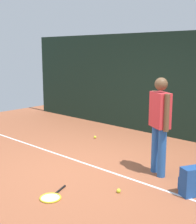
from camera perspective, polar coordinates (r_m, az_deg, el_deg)
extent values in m
plane|color=#9E5638|center=(5.88, -2.68, -10.17)|extent=(12.00, 12.00, 0.00)
cube|color=#192D23|center=(7.92, 12.88, 4.78)|extent=(10.00, 0.10, 2.59)
cube|color=white|center=(6.00, -1.42, -9.69)|extent=(9.00, 0.05, 0.00)
cylinder|color=#2659A5|center=(5.66, 10.44, -6.63)|extent=(0.14, 0.14, 0.85)
cylinder|color=#2659A5|center=(5.46, 11.61, -7.35)|extent=(0.14, 0.14, 0.85)
cube|color=red|center=(5.38, 11.30, 0.37)|extent=(0.46, 0.39, 0.60)
sphere|color=brown|center=(5.32, 11.48, 5.04)|extent=(0.22, 0.22, 0.22)
cylinder|color=brown|center=(5.58, 10.23, 0.68)|extent=(0.09, 0.09, 0.62)
cylinder|color=brown|center=(5.20, 12.44, -0.17)|extent=(0.09, 0.09, 0.62)
cylinder|color=black|center=(5.03, -6.89, -13.90)|extent=(0.13, 0.29, 0.03)
torus|color=gold|center=(4.80, -8.71, -15.25)|extent=(0.42, 0.42, 0.02)
cylinder|color=#B2B2B2|center=(4.80, -8.71, -15.25)|extent=(0.35, 0.35, 0.00)
cube|color=#1E478C|center=(4.96, 16.69, -12.09)|extent=(0.32, 0.36, 0.44)
cube|color=navy|center=(5.09, 15.70, -12.38)|extent=(0.17, 0.23, 0.20)
sphere|color=#CCE033|center=(4.92, 3.79, -14.17)|extent=(0.07, 0.07, 0.07)
sphere|color=#CCE033|center=(7.75, -0.55, -4.61)|extent=(0.07, 0.07, 0.07)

